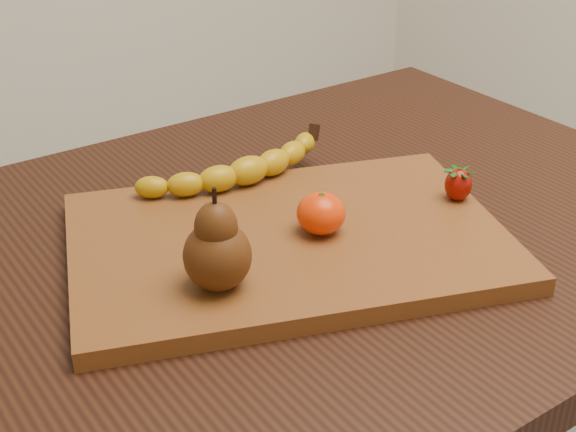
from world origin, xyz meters
TOP-DOWN VIEW (x-y plane):
  - table at (0.00, 0.00)m, footprint 1.00×0.70m
  - cutting_board at (-0.02, -0.03)m, footprint 0.53×0.44m
  - banana at (0.00, 0.09)m, footprint 0.22×0.06m
  - pear at (-0.13, -0.07)m, footprint 0.08×0.08m
  - mandarin at (0.01, -0.05)m, footprint 0.05×0.05m
  - strawberry at (0.18, -0.08)m, footprint 0.04×0.04m

SIDE VIEW (x-z plane):
  - table at x=0.00m, z-range 0.28..1.04m
  - cutting_board at x=-0.02m, z-range 0.76..0.78m
  - banana at x=0.00m, z-range 0.78..0.81m
  - strawberry at x=0.18m, z-range 0.78..0.82m
  - mandarin at x=0.01m, z-range 0.78..0.82m
  - pear at x=-0.13m, z-range 0.78..0.88m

